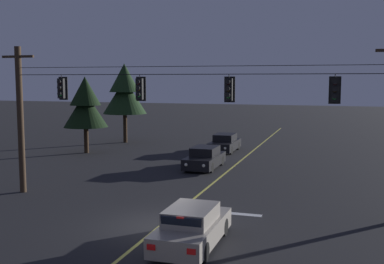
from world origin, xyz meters
TOP-DOWN VIEW (x-y plane):
  - ground_plane at (0.00, 0.00)m, footprint 180.00×180.00m
  - lane_centre_stripe at (0.00, 9.19)m, footprint 0.14×60.00m
  - stop_bar_paint at (1.90, 2.59)m, footprint 3.40×0.36m
  - signal_span_assembly at (-0.00, 3.19)m, footprint 19.28×0.32m
  - traffic_light_leftmost at (-6.30, 3.17)m, footprint 0.48×0.41m
  - traffic_light_left_inner at (-2.19, 3.17)m, footprint 0.48×0.41m
  - traffic_light_centre at (1.99, 3.17)m, footprint 0.48×0.41m
  - traffic_light_right_inner at (6.37, 3.17)m, footprint 0.48×0.41m
  - car_waiting_near_lane at (1.84, -1.68)m, footprint 1.80×4.33m
  - car_oncoming_lead at (-1.68, 12.29)m, footprint 1.80×4.42m
  - car_oncoming_trailing at (-2.12, 19.69)m, footprint 1.80×4.42m
  - tree_verge_near at (-12.27, 15.66)m, footprint 3.41×3.41m
  - tree_verge_far at (-12.03, 22.17)m, footprint 3.92×3.92m

SIDE VIEW (x-z plane):
  - ground_plane at x=0.00m, z-range 0.00..0.00m
  - lane_centre_stripe at x=0.00m, z-range 0.00..0.01m
  - stop_bar_paint at x=1.90m, z-range 0.00..0.01m
  - car_oncoming_lead at x=-1.68m, z-range -0.05..1.34m
  - car_oncoming_trailing at x=-2.12m, z-range -0.05..1.34m
  - car_waiting_near_lane at x=1.84m, z-range -0.05..1.34m
  - tree_verge_near at x=-12.27m, z-range 0.82..6.77m
  - signal_span_assembly at x=0.00m, z-range 0.15..7.51m
  - tree_verge_far at x=-12.03m, z-range 1.09..8.24m
  - traffic_light_leftmost at x=-6.30m, z-range 4.69..5.91m
  - traffic_light_left_inner at x=-2.19m, z-range 4.69..5.91m
  - traffic_light_centre at x=1.99m, z-range 4.69..5.91m
  - traffic_light_right_inner at x=6.37m, z-range 4.69..5.91m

